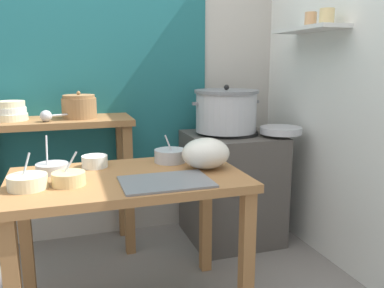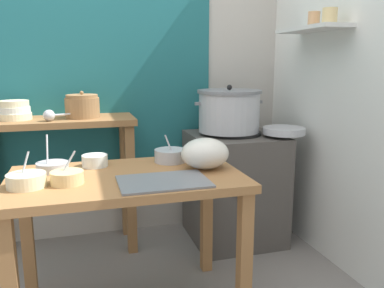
{
  "view_description": "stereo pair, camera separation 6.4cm",
  "coord_description": "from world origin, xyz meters",
  "px_view_note": "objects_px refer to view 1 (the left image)",
  "views": [
    {
      "loc": [
        -0.21,
        -1.77,
        1.24
      ],
      "look_at": [
        0.43,
        0.19,
        0.82
      ],
      "focal_mm": 36.81,
      "sensor_mm": 36.0,
      "label": 1
    },
    {
      "loc": [
        -0.15,
        -1.79,
        1.24
      ],
      "look_at": [
        0.43,
        0.19,
        0.82
      ],
      "focal_mm": 36.81,
      "sensor_mm": 36.0,
      "label": 2
    }
  ],
  "objects_px": {
    "clay_pot": "(79,107)",
    "prep_bowl_2": "(28,181)",
    "prep_table": "(128,198)",
    "back_shelf_table": "(57,153)",
    "prep_bowl_3": "(95,161)",
    "prep_bowl_4": "(52,167)",
    "prep_bowl_1": "(69,178)",
    "bowl_stack_enamel": "(10,111)",
    "serving_tray": "(166,182)",
    "prep_bowl_0": "(170,155)",
    "plastic_bag": "(206,153)",
    "ladle": "(48,116)",
    "wide_pan": "(281,130)",
    "steamer_pot": "(226,111)",
    "stove_block": "(231,186)"
  },
  "relations": [
    {
      "from": "prep_bowl_1",
      "to": "plastic_bag",
      "type": "bearing_deg",
      "value": 6.55
    },
    {
      "from": "clay_pot",
      "to": "prep_bowl_1",
      "type": "height_order",
      "value": "clay_pot"
    },
    {
      "from": "ladle",
      "to": "prep_bowl_3",
      "type": "relative_size",
      "value": 2.22
    },
    {
      "from": "back_shelf_table",
      "to": "bowl_stack_enamel",
      "type": "xyz_separation_m",
      "value": [
        -0.25,
        0.02,
        0.28
      ]
    },
    {
      "from": "clay_pot",
      "to": "bowl_stack_enamel",
      "type": "relative_size",
      "value": 1.08
    },
    {
      "from": "back_shelf_table",
      "to": "bowl_stack_enamel",
      "type": "height_order",
      "value": "bowl_stack_enamel"
    },
    {
      "from": "serving_tray",
      "to": "prep_bowl_3",
      "type": "xyz_separation_m",
      "value": [
        -0.28,
        0.38,
        0.03
      ]
    },
    {
      "from": "clay_pot",
      "to": "prep_bowl_3",
      "type": "height_order",
      "value": "clay_pot"
    },
    {
      "from": "prep_bowl_0",
      "to": "plastic_bag",
      "type": "bearing_deg",
      "value": -53.54
    },
    {
      "from": "ladle",
      "to": "prep_bowl_2",
      "type": "height_order",
      "value": "ladle"
    },
    {
      "from": "ladle",
      "to": "serving_tray",
      "type": "bearing_deg",
      "value": -59.29
    },
    {
      "from": "stove_block",
      "to": "prep_bowl_3",
      "type": "bearing_deg",
      "value": -154.9
    },
    {
      "from": "steamer_pot",
      "to": "wide_pan",
      "type": "distance_m",
      "value": 0.39
    },
    {
      "from": "prep_bowl_1",
      "to": "prep_bowl_4",
      "type": "distance_m",
      "value": 0.25
    },
    {
      "from": "back_shelf_table",
      "to": "prep_bowl_4",
      "type": "relative_size",
      "value": 5.31
    },
    {
      "from": "steamer_pot",
      "to": "ladle",
      "type": "height_order",
      "value": "steamer_pot"
    },
    {
      "from": "prep_table",
      "to": "back_shelf_table",
      "type": "bearing_deg",
      "value": 112.82
    },
    {
      "from": "serving_tray",
      "to": "prep_bowl_2",
      "type": "xyz_separation_m",
      "value": [
        -0.58,
        0.1,
        0.03
      ]
    },
    {
      "from": "prep_bowl_3",
      "to": "prep_bowl_4",
      "type": "distance_m",
      "value": 0.21
    },
    {
      "from": "steamer_pot",
      "to": "wide_pan",
      "type": "height_order",
      "value": "steamer_pot"
    },
    {
      "from": "bowl_stack_enamel",
      "to": "serving_tray",
      "type": "bearing_deg",
      "value": -53.36
    },
    {
      "from": "plastic_bag",
      "to": "prep_bowl_4",
      "type": "distance_m",
      "value": 0.76
    },
    {
      "from": "ladle",
      "to": "plastic_bag",
      "type": "relative_size",
      "value": 1.19
    },
    {
      "from": "clay_pot",
      "to": "prep_bowl_0",
      "type": "bearing_deg",
      "value": -53.8
    },
    {
      "from": "steamer_pot",
      "to": "clay_pot",
      "type": "xyz_separation_m",
      "value": [
        -0.97,
        0.11,
        0.05
      ]
    },
    {
      "from": "wide_pan",
      "to": "prep_bowl_2",
      "type": "relative_size",
      "value": 1.7
    },
    {
      "from": "steamer_pot",
      "to": "clay_pot",
      "type": "distance_m",
      "value": 0.97
    },
    {
      "from": "stove_block",
      "to": "plastic_bag",
      "type": "bearing_deg",
      "value": -123.59
    },
    {
      "from": "ladle",
      "to": "clay_pot",
      "type": "bearing_deg",
      "value": 29.93
    },
    {
      "from": "prep_table",
      "to": "prep_bowl_4",
      "type": "distance_m",
      "value": 0.4
    },
    {
      "from": "stove_block",
      "to": "bowl_stack_enamel",
      "type": "bearing_deg",
      "value": 174.05
    },
    {
      "from": "prep_table",
      "to": "prep_bowl_1",
      "type": "xyz_separation_m",
      "value": [
        -0.27,
        -0.07,
        0.14
      ]
    },
    {
      "from": "plastic_bag",
      "to": "prep_bowl_0",
      "type": "xyz_separation_m",
      "value": [
        -0.14,
        0.18,
        -0.04
      ]
    },
    {
      "from": "ladle",
      "to": "serving_tray",
      "type": "distance_m",
      "value": 1.01
    },
    {
      "from": "back_shelf_table",
      "to": "wide_pan",
      "type": "xyz_separation_m",
      "value": [
        1.44,
        -0.3,
        0.12
      ]
    },
    {
      "from": "wide_pan",
      "to": "steamer_pot",
      "type": "bearing_deg",
      "value": 148.52
    },
    {
      "from": "clay_pot",
      "to": "prep_bowl_2",
      "type": "bearing_deg",
      "value": -106.8
    },
    {
      "from": "back_shelf_table",
      "to": "clay_pot",
      "type": "xyz_separation_m",
      "value": [
        0.16,
        0.0,
        0.29
      ]
    },
    {
      "from": "prep_table",
      "to": "prep_bowl_2",
      "type": "distance_m",
      "value": 0.46
    },
    {
      "from": "prep_table",
      "to": "wide_pan",
      "type": "relative_size",
      "value": 3.93
    },
    {
      "from": "prep_bowl_0",
      "to": "bowl_stack_enamel",
      "type": "bearing_deg",
      "value": 143.91
    },
    {
      "from": "back_shelf_table",
      "to": "prep_bowl_4",
      "type": "height_order",
      "value": "same"
    },
    {
      "from": "prep_bowl_1",
      "to": "prep_bowl_3",
      "type": "xyz_separation_m",
      "value": [
        0.13,
        0.28,
        0.0
      ]
    },
    {
      "from": "prep_table",
      "to": "ladle",
      "type": "relative_size",
      "value": 3.79
    },
    {
      "from": "stove_block",
      "to": "serving_tray",
      "type": "height_order",
      "value": "stove_block"
    },
    {
      "from": "ladle",
      "to": "prep_bowl_0",
      "type": "height_order",
      "value": "ladle"
    },
    {
      "from": "prep_bowl_0",
      "to": "prep_bowl_4",
      "type": "distance_m",
      "value": 0.6
    },
    {
      "from": "plastic_bag",
      "to": "prep_bowl_0",
      "type": "relative_size",
      "value": 1.44
    },
    {
      "from": "bowl_stack_enamel",
      "to": "wide_pan",
      "type": "bearing_deg",
      "value": -10.78
    },
    {
      "from": "prep_bowl_4",
      "to": "ladle",
      "type": "bearing_deg",
      "value": 92.17
    }
  ]
}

